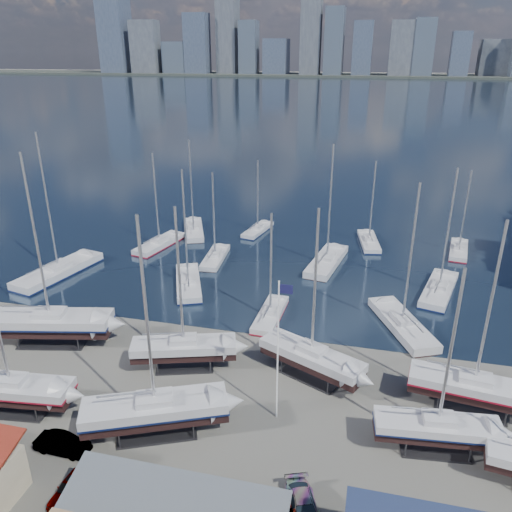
# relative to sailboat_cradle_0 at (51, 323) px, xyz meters

# --- Properties ---
(ground) EXTENTS (1400.00, 1400.00, 0.00)m
(ground) POSITION_rel_sailboat_cradle_0_xyz_m (19.83, -3.95, -2.20)
(ground) COLOR #605E59
(ground) RESTS_ON ground
(water) EXTENTS (1400.00, 600.00, 0.40)m
(water) POSITION_rel_sailboat_cradle_0_xyz_m (19.83, 306.05, -2.35)
(water) COLOR #192C39
(water) RESTS_ON ground
(far_shore) EXTENTS (1400.00, 80.00, 2.20)m
(far_shore) POSITION_rel_sailboat_cradle_0_xyz_m (19.83, 566.05, -1.10)
(far_shore) COLOR #2D332D
(far_shore) RESTS_ON ground
(skyline) EXTENTS (639.14, 43.80, 107.69)m
(skyline) POSITION_rel_sailboat_cradle_0_xyz_m (11.99, 559.80, 36.89)
(skyline) COLOR #475166
(skyline) RESTS_ON far_shore
(sailboat_cradle_0) EXTENTS (12.03, 5.66, 18.55)m
(sailboat_cradle_0) POSITION_rel_sailboat_cradle_0_xyz_m (0.00, 0.00, 0.00)
(sailboat_cradle_0) COLOR #2D2D33
(sailboat_cradle_0) RESTS_ON ground
(sailboat_cradle_1) EXTENTS (9.82, 3.75, 15.53)m
(sailboat_cradle_1) POSITION_rel_sailboat_cradle_0_xyz_m (3.04, -9.53, -0.16)
(sailboat_cradle_1) COLOR #2D2D33
(sailboat_cradle_1) RESTS_ON ground
(sailboat_cradle_2) EXTENTS (9.51, 5.21, 15.04)m
(sailboat_cradle_2) POSITION_rel_sailboat_cradle_0_xyz_m (13.91, -0.90, -0.18)
(sailboat_cradle_2) COLOR #2D2D33
(sailboat_cradle_2) RESTS_ON ground
(sailboat_cradle_3) EXTENTS (10.87, 6.99, 17.02)m
(sailboat_cradle_3) POSITION_rel_sailboat_cradle_0_xyz_m (14.92, -9.22, -0.08)
(sailboat_cradle_3) COLOR #2D2D33
(sailboat_cradle_3) RESTS_ON ground
(sailboat_cradle_4) EXTENTS (9.60, 6.37, 15.35)m
(sailboat_cradle_4) POSITION_rel_sailboat_cradle_0_xyz_m (25.08, 0.25, -0.16)
(sailboat_cradle_4) COLOR #2D2D33
(sailboat_cradle_4) RESTS_ON ground
(sailboat_cradle_5) EXTENTS (8.90, 3.33, 14.20)m
(sailboat_cradle_5) POSITION_rel_sailboat_cradle_0_xyz_m (34.78, -6.25, -0.22)
(sailboat_cradle_5) COLOR #2D2D33
(sailboat_cradle_5) RESTS_ON ground
(sailboat_cradle_6) EXTENTS (10.06, 4.04, 15.81)m
(sailboat_cradle_6) POSITION_rel_sailboat_cradle_0_xyz_m (37.93, -0.99, -0.14)
(sailboat_cradle_6) COLOR #2D2D33
(sailboat_cradle_6) RESTS_ON ground
(sailboat_moored_0) EXTENTS (6.11, 12.97, 18.70)m
(sailboat_moored_0) POSITION_rel_sailboat_cradle_0_xyz_m (-8.81, 14.10, -1.89)
(sailboat_moored_0) COLOR black
(sailboat_moored_0) RESTS_ON water
(sailboat_moored_1) EXTENTS (4.70, 9.88, 14.24)m
(sailboat_moored_1) POSITION_rel_sailboat_cradle_0_xyz_m (-0.50, 26.39, -1.90)
(sailboat_moored_1) COLOR black
(sailboat_moored_1) RESTS_ON water
(sailboat_moored_2) EXTENTS (6.33, 10.29, 15.05)m
(sailboat_moored_2) POSITION_rel_sailboat_cradle_0_xyz_m (2.25, 33.18, -1.88)
(sailboat_moored_2) COLOR black
(sailboat_moored_2) RESTS_ON water
(sailboat_moored_3) EXTENTS (6.44, 10.31, 14.96)m
(sailboat_moored_3) POSITION_rel_sailboat_cradle_0_xyz_m (8.29, 14.85, -1.90)
(sailboat_moored_3) COLOR black
(sailboat_moored_3) RESTS_ON water
(sailboat_moored_4) EXTENTS (2.98, 8.54, 12.66)m
(sailboat_moored_4) POSITION_rel_sailboat_cradle_0_xyz_m (8.95, 23.40, -1.88)
(sailboat_moored_4) COLOR black
(sailboat_moored_4) RESTS_ON water
(sailboat_moored_5) EXTENTS (3.71, 8.19, 11.83)m
(sailboat_moored_5) POSITION_rel_sailboat_cradle_0_xyz_m (11.95, 35.74, -1.89)
(sailboat_moored_5) COLOR black
(sailboat_moored_5) RESTS_ON water
(sailboat_moored_6) EXTENTS (2.60, 8.24, 12.19)m
(sailboat_moored_6) POSITION_rel_sailboat_cradle_0_xyz_m (19.51, 9.66, -1.89)
(sailboat_moored_6) COLOR black
(sailboat_moored_6) RESTS_ON water
(sailboat_moored_7) EXTENTS (4.92, 11.41, 16.68)m
(sailboat_moored_7) POSITION_rel_sailboat_cradle_0_xyz_m (23.84, 25.31, -1.88)
(sailboat_moored_7) COLOR black
(sailboat_moored_7) RESTS_ON water
(sailboat_moored_8) EXTENTS (3.78, 8.87, 12.85)m
(sailboat_moored_8) POSITION_rel_sailboat_cradle_0_xyz_m (29.04, 34.46, -1.90)
(sailboat_moored_8) COLOR black
(sailboat_moored_8) RESTS_ON water
(sailboat_moored_9) EXTENTS (7.09, 10.85, 15.96)m
(sailboat_moored_9) POSITION_rel_sailboat_cradle_0_xyz_m (33.06, 10.70, -1.88)
(sailboat_moored_9) COLOR black
(sailboat_moored_9) RESTS_ON water
(sailboat_moored_10) EXTENTS (5.47, 10.82, 15.57)m
(sailboat_moored_10) POSITION_rel_sailboat_cradle_0_xyz_m (37.51, 19.95, -1.90)
(sailboat_moored_10) COLOR black
(sailboat_moored_10) RESTS_ON water
(sailboat_moored_11) EXTENTS (3.53, 8.46, 12.27)m
(sailboat_moored_11) POSITION_rel_sailboat_cradle_0_xyz_m (41.45, 34.03, -1.89)
(sailboat_moored_11) COLOR black
(sailboat_moored_11) RESTS_ON water
(car_a) EXTENTS (1.76, 3.86, 1.28)m
(car_a) POSITION_rel_sailboat_cradle_0_xyz_m (11.95, -15.63, -1.56)
(car_a) COLOR gray
(car_a) RESTS_ON ground
(car_b) EXTENTS (4.02, 1.49, 1.31)m
(car_b) POSITION_rel_sailboat_cradle_0_xyz_m (9.20, -12.50, -1.55)
(car_b) COLOR gray
(car_b) RESTS_ON ground
(car_d) EXTENTS (3.31, 4.80, 1.29)m
(car_d) POSITION_rel_sailboat_cradle_0_xyz_m (26.54, -13.87, -1.56)
(car_d) COLOR gray
(car_d) RESTS_ON ground
(flagpole) EXTENTS (1.03, 0.12, 11.67)m
(flagpole) POSITION_rel_sailboat_cradle_0_xyz_m (23.27, -5.41, 4.50)
(flagpole) COLOR white
(flagpole) RESTS_ON ground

